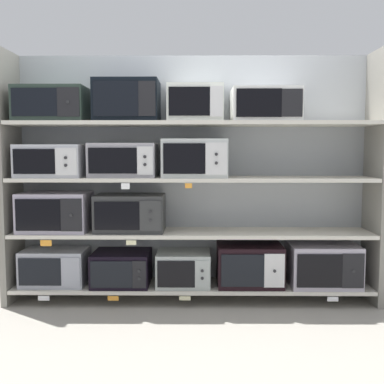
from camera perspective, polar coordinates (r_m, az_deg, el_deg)
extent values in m
cube|color=gray|center=(2.98, -0.22, -19.48)|extent=(6.89, 6.00, 0.02)
cube|color=#9EA3A8|center=(3.94, 0.04, 1.96)|extent=(3.09, 0.04, 2.02)
cube|color=gray|center=(4.01, -21.62, 1.65)|extent=(0.05, 0.42, 2.02)
cube|color=gray|center=(3.98, 21.79, 1.62)|extent=(0.05, 0.42, 2.02)
cube|color=beige|center=(3.87, 0.00, -11.55)|extent=(2.89, 0.42, 0.03)
cube|color=#979AA6|center=(4.00, -16.59, -8.84)|extent=(0.52, 0.34, 0.29)
cube|color=black|center=(3.86, -18.35, -9.39)|extent=(0.34, 0.01, 0.22)
cube|color=#979AA6|center=(3.79, -14.82, -9.57)|extent=(0.15, 0.01, 0.23)
cube|color=black|center=(3.88, -8.69, -9.28)|extent=(0.46, 0.40, 0.27)
cube|color=black|center=(3.69, -9.96, -10.04)|extent=(0.33, 0.01, 0.21)
cube|color=black|center=(3.66, -6.56, -10.13)|extent=(0.11, 0.01, 0.22)
cylinder|color=#262628|center=(3.66, -6.58, -10.62)|extent=(0.02, 0.01, 0.02)
cylinder|color=#262628|center=(3.64, -6.59, -9.72)|extent=(0.02, 0.01, 0.02)
cube|color=#9DA4A1|center=(3.83, -1.06, -9.39)|extent=(0.43, 0.37, 0.27)
cube|color=black|center=(3.65, -1.98, -10.15)|extent=(0.29, 0.01, 0.21)
cube|color=#9DA4A1|center=(3.64, 1.27, -10.16)|extent=(0.11, 0.01, 0.22)
cylinder|color=#262628|center=(3.64, 1.27, -10.65)|extent=(0.02, 0.01, 0.02)
cylinder|color=#262628|center=(3.63, 1.27, -9.74)|extent=(0.02, 0.01, 0.02)
cube|color=black|center=(3.85, 7.12, -8.90)|extent=(0.53, 0.38, 0.33)
cube|color=black|center=(3.65, 6.30, -9.67)|extent=(0.34, 0.01, 0.26)
cube|color=silver|center=(3.68, 10.18, -9.58)|extent=(0.16, 0.01, 0.27)
cylinder|color=#262628|center=(3.67, 10.20, -9.62)|extent=(0.02, 0.01, 0.02)
cube|color=#A19AAA|center=(3.96, 15.88, -8.61)|extent=(0.55, 0.41, 0.34)
cube|color=black|center=(3.74, 15.55, -9.41)|extent=(0.35, 0.01, 0.26)
cube|color=black|center=(3.82, 19.36, -9.22)|extent=(0.17, 0.01, 0.27)
cylinder|color=#262628|center=(3.81, 19.40, -9.26)|extent=(0.02, 0.01, 0.02)
cube|color=white|center=(3.87, -17.91, -12.42)|extent=(0.09, 0.00, 0.04)
cube|color=orange|center=(3.74, -9.76, -12.87)|extent=(0.09, 0.00, 0.04)
cube|color=beige|center=(3.68, -0.89, -13.05)|extent=(0.09, 0.00, 0.03)
cube|color=white|center=(3.83, 17.06, -12.58)|extent=(0.09, 0.00, 0.04)
cube|color=beige|center=(3.77, 0.00, -5.10)|extent=(2.89, 0.42, 0.03)
cube|color=#A39BAE|center=(3.91, -16.54, -2.35)|extent=(0.55, 0.38, 0.32)
cube|color=black|center=(3.75, -18.55, -2.72)|extent=(0.35, 0.01, 0.25)
cube|color=black|center=(3.68, -14.75, -2.78)|extent=(0.16, 0.01, 0.25)
cylinder|color=#262628|center=(3.67, -14.78, -2.80)|extent=(0.02, 0.01, 0.02)
cube|color=#2F3031|center=(3.78, -7.66, -2.57)|extent=(0.55, 0.34, 0.30)
cube|color=black|center=(3.62, -9.29, -2.94)|extent=(0.35, 0.01, 0.22)
cube|color=#2F3031|center=(3.59, -5.19, -2.97)|extent=(0.17, 0.01, 0.24)
cylinder|color=#262628|center=(3.58, -5.20, -3.51)|extent=(0.02, 0.01, 0.02)
cylinder|color=#262628|center=(3.57, -5.21, -2.47)|extent=(0.02, 0.01, 0.02)
cube|color=orange|center=(3.75, -17.65, -6.06)|extent=(0.09, 0.00, 0.05)
cube|color=beige|center=(3.60, -7.55, -6.25)|extent=(0.08, 0.00, 0.04)
cube|color=beige|center=(3.71, 0.00, 1.63)|extent=(2.89, 0.42, 0.03)
cube|color=#B4B6BE|center=(3.89, -16.91, 3.71)|extent=(0.52, 0.39, 0.26)
cube|color=black|center=(3.72, -18.98, 3.60)|extent=(0.32, 0.01, 0.19)
cube|color=silver|center=(3.65, -15.36, 3.67)|extent=(0.16, 0.01, 0.21)
cylinder|color=#262628|center=(3.64, -15.39, 3.21)|extent=(0.02, 0.01, 0.02)
cylinder|color=#262628|center=(3.64, -15.41, 4.12)|extent=(0.02, 0.01, 0.02)
cube|color=#9C99A1|center=(3.76, -8.50, 3.93)|extent=(0.53, 0.33, 0.27)
cube|color=black|center=(3.60, -9.81, 3.85)|extent=(0.38, 0.01, 0.20)
cube|color=silver|center=(3.56, -5.85, 3.89)|extent=(0.12, 0.01, 0.22)
cylinder|color=#262628|center=(3.55, -5.86, 3.40)|extent=(0.02, 0.01, 0.02)
cylinder|color=#262628|center=(3.55, -5.87, 4.37)|extent=(0.02, 0.01, 0.02)
cube|color=#B8BDBA|center=(3.71, 0.32, 4.22)|extent=(0.52, 0.39, 0.31)
cube|color=black|center=(3.51, -0.96, 4.16)|extent=(0.32, 0.01, 0.23)
cube|color=silver|center=(3.51, 3.02, 4.16)|extent=(0.16, 0.01, 0.24)
cylinder|color=#262628|center=(3.50, 3.03, 3.61)|extent=(0.02, 0.01, 0.02)
cylinder|color=#262628|center=(3.50, 3.03, 4.70)|extent=(0.02, 0.01, 0.02)
cube|color=white|center=(3.55, -8.25, 0.72)|extent=(0.07, 0.00, 0.05)
cube|color=orange|center=(3.50, -0.43, 0.78)|extent=(0.05, 0.00, 0.04)
cube|color=beige|center=(3.71, 0.00, 8.46)|extent=(2.89, 0.42, 0.03)
cube|color=#26352D|center=(3.90, -16.87, 10.32)|extent=(0.55, 0.39, 0.27)
cube|color=black|center=(3.73, -18.99, 10.51)|extent=(0.35, 0.01, 0.21)
cube|color=black|center=(3.66, -15.10, 10.72)|extent=(0.17, 0.01, 0.22)
cylinder|color=#262628|center=(3.65, -15.14, 10.74)|extent=(0.02, 0.01, 0.02)
cube|color=black|center=(3.77, -8.02, 11.09)|extent=(0.50, 0.38, 0.33)
cube|color=black|center=(3.59, -9.45, 11.37)|extent=(0.34, 0.01, 0.27)
cube|color=black|center=(3.56, -5.61, 11.47)|extent=(0.13, 0.01, 0.26)
cube|color=silver|center=(3.73, 0.40, 10.89)|extent=(0.44, 0.36, 0.29)
cube|color=black|center=(3.54, -0.34, 11.19)|extent=(0.31, 0.01, 0.22)
cube|color=silver|center=(3.54, 3.04, 11.18)|extent=(0.10, 0.01, 0.23)
cube|color=silver|center=(3.76, 9.03, 10.57)|extent=(0.53, 0.38, 0.26)
cube|color=black|center=(3.56, 8.31, 10.89)|extent=(0.34, 0.01, 0.21)
cube|color=black|center=(3.60, 12.31, 10.76)|extent=(0.16, 0.01, 0.21)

